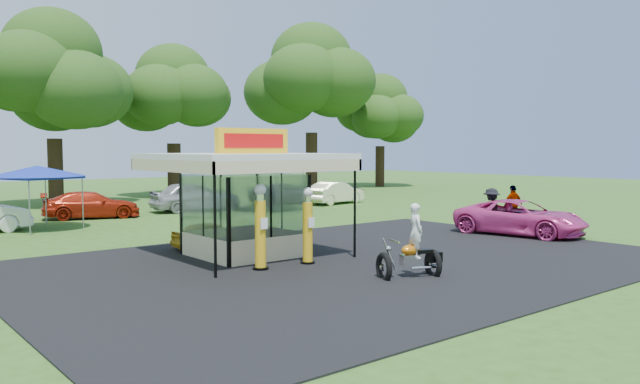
# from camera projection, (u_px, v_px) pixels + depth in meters

# --- Properties ---
(ground) EXTENTS (120.00, 120.00, 0.00)m
(ground) POSITION_uv_depth(u_px,v_px,m) (398.00, 272.00, 17.87)
(ground) COLOR #2E571B
(ground) RESTS_ON ground
(asphalt_apron) EXTENTS (20.00, 14.00, 0.04)m
(asphalt_apron) POSITION_uv_depth(u_px,v_px,m) (351.00, 262.00, 19.41)
(asphalt_apron) COLOR black
(asphalt_apron) RESTS_ON ground
(gas_station_kiosk) EXTENTS (5.40, 5.40, 4.18)m
(gas_station_kiosk) POSITION_uv_depth(u_px,v_px,m) (245.00, 202.00, 20.34)
(gas_station_kiosk) COLOR white
(gas_station_kiosk) RESTS_ON ground
(gas_pump_left) EXTENTS (0.47, 0.47, 2.53)m
(gas_pump_left) POSITION_uv_depth(u_px,v_px,m) (260.00, 229.00, 17.99)
(gas_pump_left) COLOR black
(gas_pump_left) RESTS_ON ground
(gas_pump_right) EXTENTS (0.44, 0.44, 2.37)m
(gas_pump_right) POSITION_uv_depth(u_px,v_px,m) (308.00, 228.00, 18.93)
(gas_pump_right) COLOR black
(gas_pump_right) RESTS_ON ground
(motorcycle) EXTENTS (1.88, 1.35, 2.13)m
(motorcycle) POSITION_uv_depth(u_px,v_px,m) (413.00, 248.00, 17.01)
(motorcycle) COLOR black
(motorcycle) RESTS_ON ground
(spare_tires) EXTENTS (0.84, 0.76, 0.68)m
(spare_tires) POSITION_uv_depth(u_px,v_px,m) (234.00, 251.00, 19.59)
(spare_tires) COLOR black
(spare_tires) RESTS_ON ground
(a_frame_sign) EXTENTS (0.57, 0.62, 0.93)m
(a_frame_sign) POSITION_uv_depth(u_px,v_px,m) (553.00, 224.00, 25.42)
(a_frame_sign) COLOR #593819
(a_frame_sign) RESTS_ON ground
(kiosk_car) EXTENTS (2.82, 1.13, 0.96)m
(kiosk_car) POSITION_uv_depth(u_px,v_px,m) (211.00, 235.00, 22.14)
(kiosk_car) COLOR gold
(kiosk_car) RESTS_ON ground
(pink_sedan) EXTENTS (3.31, 5.56, 1.45)m
(pink_sedan) POSITION_uv_depth(u_px,v_px,m) (520.00, 218.00, 25.39)
(pink_sedan) COLOR #DD3C91
(pink_sedan) RESTS_ON ground
(spectator_east_a) EXTENTS (1.40, 1.13, 1.90)m
(spectator_east_a) POSITION_uv_depth(u_px,v_px,m) (491.00, 211.00, 25.98)
(spectator_east_a) COLOR black
(spectator_east_a) RESTS_ON ground
(spectator_east_b) EXTENTS (1.14, 0.66, 1.82)m
(spectator_east_b) POSITION_uv_depth(u_px,v_px,m) (513.00, 204.00, 29.28)
(spectator_east_b) COLOR gray
(spectator_east_b) RESTS_ON ground
(bg_car_b) EXTENTS (5.06, 3.13, 1.37)m
(bg_car_b) POSITION_uv_depth(u_px,v_px,m) (91.00, 205.00, 31.58)
(bg_car_b) COLOR #B1230D
(bg_car_b) RESTS_ON ground
(bg_car_c) EXTENTS (5.26, 2.75, 1.71)m
(bg_car_c) POSITION_uv_depth(u_px,v_px,m) (196.00, 196.00, 35.16)
(bg_car_c) COLOR #A1A1A5
(bg_car_c) RESTS_ON ground
(bg_car_d) EXTENTS (4.99, 2.83, 1.31)m
(bg_car_d) POSITION_uv_depth(u_px,v_px,m) (286.00, 194.00, 39.76)
(bg_car_d) COLOR #4D4D4F
(bg_car_d) RESTS_ON ground
(bg_car_e) EXTENTS (4.48, 2.21, 1.41)m
(bg_car_e) POSITION_uv_depth(u_px,v_px,m) (335.00, 193.00, 39.80)
(bg_car_e) COLOR #EFEFB7
(bg_car_e) RESTS_ON ground
(tent_west) EXTENTS (4.01, 4.01, 2.80)m
(tent_west) POSITION_uv_depth(u_px,v_px,m) (37.00, 172.00, 27.03)
(tent_west) COLOR gray
(tent_west) RESTS_ON ground
(tent_east) EXTENTS (4.52, 4.52, 3.16)m
(tent_east) POSITION_uv_depth(u_px,v_px,m) (268.00, 160.00, 35.42)
(tent_east) COLOR gray
(tent_east) RESTS_ON ground
(oak_far_c) EXTENTS (9.95, 9.95, 11.73)m
(oak_far_c) POSITION_uv_depth(u_px,v_px,m) (53.00, 84.00, 37.76)
(oak_far_c) COLOR black
(oak_far_c) RESTS_ON ground
(oak_far_d) EXTENTS (9.13, 9.13, 10.87)m
(oak_far_d) POSITION_uv_depth(u_px,v_px,m) (173.00, 102.00, 45.38)
(oak_far_d) COLOR black
(oak_far_d) RESTS_ON ground
(oak_far_e) EXTENTS (11.31, 11.31, 13.47)m
(oak_far_e) POSITION_uv_depth(u_px,v_px,m) (312.00, 87.00, 51.05)
(oak_far_e) COLOR black
(oak_far_e) RESTS_ON ground
(oak_far_f) EXTENTS (8.50, 8.50, 10.24)m
(oak_far_f) POSITION_uv_depth(u_px,v_px,m) (380.00, 116.00, 57.84)
(oak_far_f) COLOR black
(oak_far_f) RESTS_ON ground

